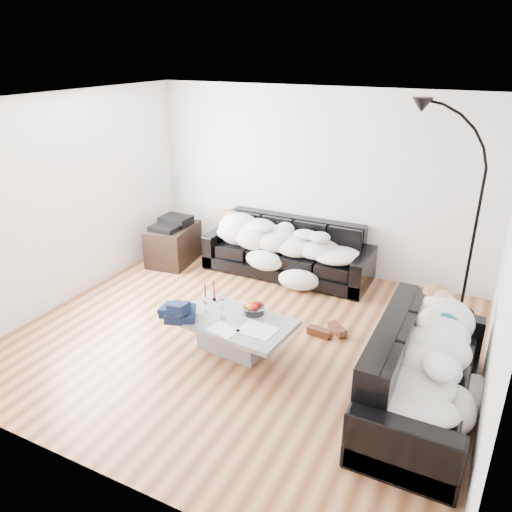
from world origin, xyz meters
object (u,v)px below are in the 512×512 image
at_px(wine_glass_a, 222,302).
at_px(candle_left, 205,293).
at_px(wine_glass_b, 206,305).
at_px(sleeper_right, 428,349).
at_px(shoes, 328,330).
at_px(coffee_table, 234,334).
at_px(sofa_back, 287,249).
at_px(floor_lamp, 475,229).
at_px(stereo, 172,222).
at_px(sleeper_back, 286,235).
at_px(wine_glass_c, 223,311).
at_px(candle_right, 214,291).
at_px(fruit_bowl, 254,307).
at_px(av_cabinet, 174,244).
at_px(sofa_right, 425,370).

xyz_separation_m(wine_glass_a, candle_left, (-0.25, 0.04, 0.03)).
bearing_deg(wine_glass_b, sleeper_right, -1.82).
bearing_deg(shoes, coffee_table, -120.66).
distance_m(sofa_back, sleeper_right, 3.12).
relative_size(sleeper_right, floor_lamp, 0.78).
xyz_separation_m(sofa_back, stereo, (-1.73, -0.36, 0.25)).
relative_size(shoes, stereo, 1.06).
height_order(sleeper_back, shoes, sleeper_back).
distance_m(sleeper_right, candle_left, 2.49).
distance_m(sofa_back, wine_glass_c, 2.10).
bearing_deg(sleeper_back, wine_glass_b, -92.41).
bearing_deg(coffee_table, sleeper_back, 97.21).
bearing_deg(wine_glass_c, floor_lamp, 41.57).
bearing_deg(sleeper_right, candle_right, 81.40).
height_order(coffee_table, floor_lamp, floor_lamp).
xyz_separation_m(wine_glass_a, wine_glass_b, (-0.12, -0.16, 0.00)).
bearing_deg(fruit_bowl, candle_right, 172.94).
relative_size(fruit_bowl, candle_right, 0.95).
distance_m(sofa_back, wine_glass_a, 1.91).
xyz_separation_m(coffee_table, stereo, (-1.99, 1.70, 0.45)).
bearing_deg(wine_glass_c, candle_right, 133.18).
xyz_separation_m(wine_glass_b, wine_glass_c, (0.23, -0.03, 0.00)).
xyz_separation_m(fruit_bowl, shoes, (0.69, 0.53, -0.39)).
height_order(candle_left, av_cabinet, candle_left).
distance_m(sleeper_back, candle_right, 1.74).
bearing_deg(stereo, wine_glass_b, -46.47).
xyz_separation_m(coffee_table, candle_right, (-0.41, 0.29, 0.31)).
relative_size(candle_right, av_cabinet, 0.29).
bearing_deg(candle_left, shoes, 23.02).
xyz_separation_m(sleeper_back, wine_glass_c, (0.15, -2.05, -0.16)).
xyz_separation_m(wine_glass_b, shoes, (1.16, 0.75, -0.41)).
height_order(wine_glass_a, av_cabinet, av_cabinet).
bearing_deg(sleeper_back, wine_glass_c, -85.94).
bearing_deg(candle_right, wine_glass_b, -76.51).
relative_size(wine_glass_c, candle_right, 0.76).
xyz_separation_m(stereo, floor_lamp, (4.13, 0.26, 0.48)).
height_order(coffee_table, candle_right, candle_right).
distance_m(sofa_right, fruit_bowl, 1.88).
bearing_deg(stereo, floor_lamp, 3.17).
bearing_deg(sleeper_right, sofa_right, 0.00).
relative_size(wine_glass_c, candle_left, 0.79).
bearing_deg(candle_right, sleeper_back, 84.89).
bearing_deg(av_cabinet, candle_right, -49.54).
height_order(wine_glass_c, candle_right, candle_right).
relative_size(sofa_back, av_cabinet, 2.87).
bearing_deg(shoes, wine_glass_c, -122.94).
distance_m(shoes, floor_lamp, 2.09).
height_order(sleeper_back, sleeper_right, sleeper_right).
xyz_separation_m(fruit_bowl, candle_right, (-0.55, 0.07, 0.05)).
relative_size(sofa_back, wine_glass_b, 13.16).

